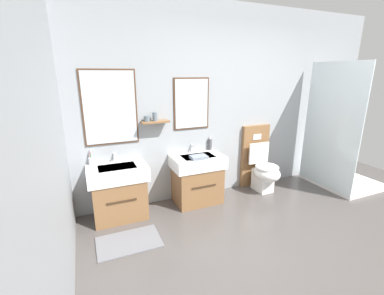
{
  "coord_description": "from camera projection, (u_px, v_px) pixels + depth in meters",
  "views": [
    {
      "loc": [
        -2.13,
        -1.43,
        1.79
      ],
      "look_at": [
        -0.84,
        1.61,
        0.84
      ],
      "focal_mm": 24.34,
      "sensor_mm": 36.0,
      "label": 1
    }
  ],
  "objects": [
    {
      "name": "shower_tray",
      "position": [
        339.0,
        162.0,
        4.21
      ],
      "size": [
        0.98,
        0.97,
        1.95
      ],
      "color": "white",
      "rests_on": "ground"
    },
    {
      "name": "soap_dispenser",
      "position": [
        210.0,
        144.0,
        3.83
      ],
      "size": [
        0.06,
        0.06,
        0.2
      ],
      "color": "#4C4C51",
      "rests_on": "vanity_sink_right"
    },
    {
      "name": "vanity_sink_left",
      "position": [
        119.0,
        190.0,
        3.28
      ],
      "size": [
        0.72,
        0.49,
        0.69
      ],
      "color": "brown",
      "rests_on": "ground"
    },
    {
      "name": "vanity_sink_right",
      "position": [
        197.0,
        178.0,
        3.68
      ],
      "size": [
        0.72,
        0.49,
        0.69
      ],
      "color": "brown",
      "rests_on": "ground"
    },
    {
      "name": "wall_back",
      "position": [
        233.0,
        103.0,
        3.91
      ],
      "size": [
        4.94,
        0.27,
        2.72
      ],
      "color": "#999EA3",
      "rests_on": "ground"
    },
    {
      "name": "folded_hand_towel",
      "position": [
        199.0,
        157.0,
        3.44
      ],
      "size": [
        0.22,
        0.16,
        0.04
      ],
      "primitive_type": "cube",
      "color": "gray",
      "rests_on": "vanity_sink_right"
    },
    {
      "name": "tap_on_left_sink",
      "position": [
        114.0,
        156.0,
        3.32
      ],
      "size": [
        0.03,
        0.13,
        0.11
      ],
      "color": "silver",
      "rests_on": "vanity_sink_left"
    },
    {
      "name": "bath_mat",
      "position": [
        129.0,
        242.0,
        2.85
      ],
      "size": [
        0.68,
        0.44,
        0.01
      ],
      "primitive_type": "cube",
      "color": "slate",
      "rests_on": "ground"
    },
    {
      "name": "ground_plane",
      "position": [
        334.0,
        266.0,
        2.57
      ],
      "size": [
        6.14,
        5.24,
        0.1
      ],
      "primitive_type": "cube",
      "color": "#4C4744",
      "rests_on": "ground"
    },
    {
      "name": "toilet",
      "position": [
        260.0,
        166.0,
        4.09
      ],
      "size": [
        0.48,
        0.62,
        1.0
      ],
      "color": "brown",
      "rests_on": "ground"
    },
    {
      "name": "toothbrush_cup",
      "position": [
        91.0,
        160.0,
        3.21
      ],
      "size": [
        0.07,
        0.07,
        0.2
      ],
      "color": "silver",
      "rests_on": "vanity_sink_left"
    },
    {
      "name": "tap_on_right_sink",
      "position": [
        192.0,
        147.0,
        3.73
      ],
      "size": [
        0.03,
        0.13,
        0.11
      ],
      "color": "silver",
      "rests_on": "vanity_sink_right"
    },
    {
      "name": "wall_left",
      "position": [
        26.0,
        164.0,
        1.28
      ],
      "size": [
        0.12,
        4.04,
        2.72
      ],
      "primitive_type": "cube",
      "color": "#999EA3",
      "rests_on": "ground"
    }
  ]
}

